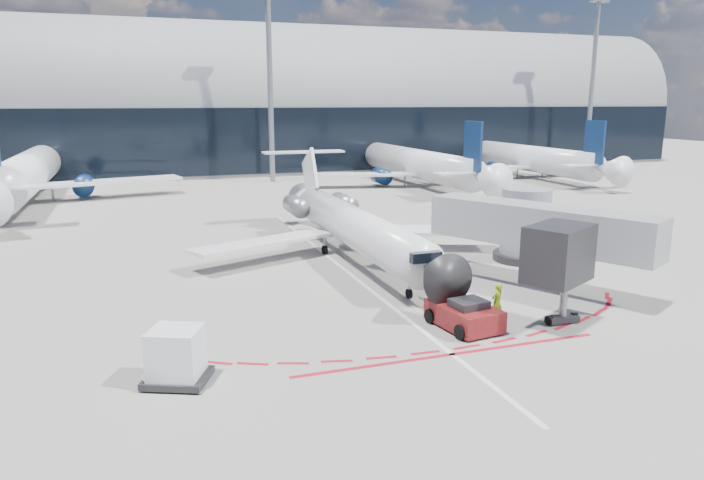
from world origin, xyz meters
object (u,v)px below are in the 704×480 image
object	(u,v)px
ramp_worker	(497,302)
regional_jet	(350,224)
pushback_tug	(464,315)
uld_container	(176,357)

from	to	relation	value
ramp_worker	regional_jet	bearing A→B (deg)	-100.61
pushback_tug	ramp_worker	world-z (taller)	ramp_worker
regional_jet	ramp_worker	size ratio (longest dim) A/B	14.47
regional_jet	ramp_worker	xyz separation A→B (m)	(2.59, -14.35, -1.33)
pushback_tug	uld_container	world-z (taller)	uld_container
regional_jet	pushback_tug	world-z (taller)	regional_jet
pushback_tug	ramp_worker	xyz separation A→B (m)	(1.99, 0.41, 0.29)
ramp_worker	uld_container	size ratio (longest dim) A/B	0.65
pushback_tug	uld_container	distance (m)	13.21
pushback_tug	uld_container	size ratio (longest dim) A/B	1.97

